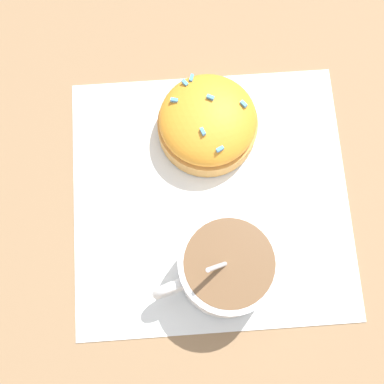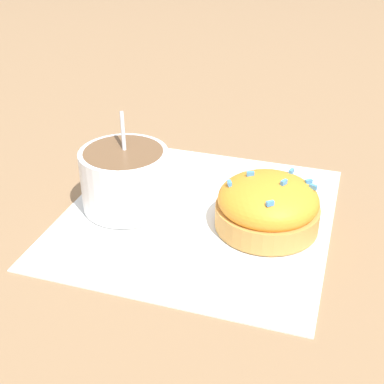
# 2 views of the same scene
# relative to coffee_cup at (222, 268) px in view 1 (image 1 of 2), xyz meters

# --- Properties ---
(ground_plane) EXTENTS (3.00, 3.00, 0.00)m
(ground_plane) POSITION_rel_coffee_cup_xyz_m (0.08, -0.00, -0.04)
(ground_plane) COLOR #93704C
(paper_napkin) EXTENTS (0.29, 0.30, 0.00)m
(paper_napkin) POSITION_rel_coffee_cup_xyz_m (0.08, -0.00, -0.04)
(paper_napkin) COLOR white
(paper_napkin) RESTS_ON ground_plane
(coffee_cup) EXTENTS (0.09, 0.11, 0.10)m
(coffee_cup) POSITION_rel_coffee_cup_xyz_m (0.00, 0.00, 0.00)
(coffee_cup) COLOR white
(coffee_cup) RESTS_ON paper_napkin
(frosted_pastry) EXTENTS (0.10, 0.10, 0.05)m
(frosted_pastry) POSITION_rel_coffee_cup_xyz_m (0.15, -0.01, -0.01)
(frosted_pastry) COLOR #D19347
(frosted_pastry) RESTS_ON paper_napkin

